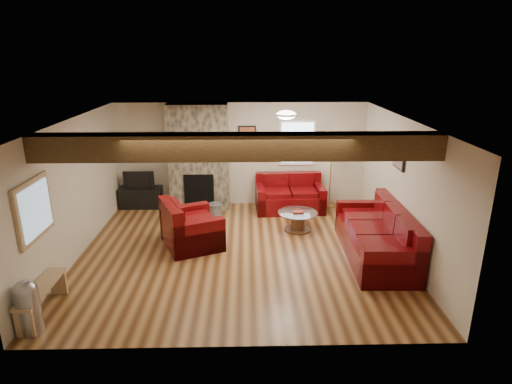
% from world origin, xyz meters
% --- Properties ---
extents(room, '(8.00, 8.00, 8.00)m').
position_xyz_m(room, '(0.00, 0.00, 1.25)').
color(room, '#583217').
rests_on(room, ground).
extents(floor, '(6.00, 6.00, 0.00)m').
position_xyz_m(floor, '(0.00, 0.00, 0.00)').
color(floor, '#583217').
rests_on(floor, ground).
extents(oak_beam, '(6.00, 0.36, 0.38)m').
position_xyz_m(oak_beam, '(0.00, -1.25, 2.31)').
color(oak_beam, black).
rests_on(oak_beam, room).
extents(chimney_breast, '(1.40, 0.67, 2.50)m').
position_xyz_m(chimney_breast, '(-1.00, 2.49, 1.22)').
color(chimney_breast, '#39352C').
rests_on(chimney_breast, floor).
extents(back_window, '(0.90, 0.08, 1.10)m').
position_xyz_m(back_window, '(1.35, 2.71, 1.55)').
color(back_window, white).
rests_on(back_window, room).
extents(hatch_window, '(0.08, 1.00, 0.90)m').
position_xyz_m(hatch_window, '(-2.96, -1.50, 1.45)').
color(hatch_window, tan).
rests_on(hatch_window, room).
extents(ceiling_dome, '(0.40, 0.40, 0.18)m').
position_xyz_m(ceiling_dome, '(0.90, 0.90, 2.44)').
color(ceiling_dome, white).
rests_on(ceiling_dome, room).
extents(artwork_back, '(0.42, 0.06, 0.52)m').
position_xyz_m(artwork_back, '(0.15, 2.71, 1.70)').
color(artwork_back, black).
rests_on(artwork_back, room).
extents(artwork_right, '(0.06, 0.55, 0.42)m').
position_xyz_m(artwork_right, '(2.96, 0.30, 1.75)').
color(artwork_right, black).
rests_on(artwork_right, room).
extents(sofa_three, '(1.10, 2.48, 0.95)m').
position_xyz_m(sofa_three, '(2.48, -0.24, 0.47)').
color(sofa_three, '#4C050B').
rests_on(sofa_three, floor).
extents(loveseat, '(1.63, 0.98, 0.85)m').
position_xyz_m(loveseat, '(1.15, 2.23, 0.42)').
color(loveseat, '#4C050B').
rests_on(loveseat, floor).
extents(armchair_red, '(1.36, 1.44, 0.92)m').
position_xyz_m(armchair_red, '(-0.95, 0.34, 0.46)').
color(armchair_red, '#4C050B').
rests_on(armchair_red, floor).
extents(coffee_table, '(0.83, 0.83, 0.44)m').
position_xyz_m(coffee_table, '(1.20, 1.01, 0.20)').
color(coffee_table, '#462A16').
rests_on(coffee_table, floor).
extents(tv_cabinet, '(1.01, 0.40, 0.51)m').
position_xyz_m(tv_cabinet, '(-2.45, 2.53, 0.25)').
color(tv_cabinet, black).
rests_on(tv_cabinet, floor).
extents(television, '(0.73, 0.10, 0.42)m').
position_xyz_m(television, '(-2.45, 2.53, 0.72)').
color(television, black).
rests_on(television, tv_cabinet).
extents(floor_lamp, '(0.38, 0.38, 1.48)m').
position_xyz_m(floor_lamp, '(2.16, 2.48, 1.26)').
color(floor_lamp, tan).
rests_on(floor_lamp, floor).
extents(pine_bench, '(0.27, 1.16, 0.44)m').
position_xyz_m(pine_bench, '(-2.83, -1.95, 0.22)').
color(pine_bench, tan).
rests_on(pine_bench, floor).
extents(pedal_bin, '(0.33, 0.33, 0.78)m').
position_xyz_m(pedal_bin, '(-2.81, -2.37, 0.39)').
color(pedal_bin, '#9E9EA3').
rests_on(pedal_bin, floor).
extents(coal_bucket, '(0.34, 0.34, 0.32)m').
position_xyz_m(coal_bucket, '(-0.61, 1.87, 0.16)').
color(coal_bucket, gray).
rests_on(coal_bucket, floor).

